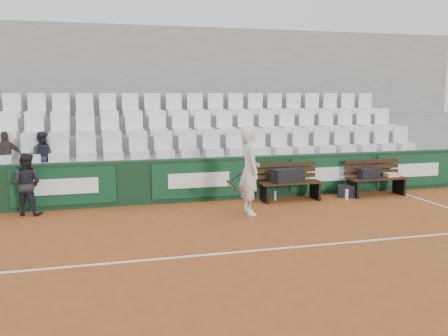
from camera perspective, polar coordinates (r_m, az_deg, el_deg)
ground at (r=8.21m, az=4.42°, el=-9.34°), size 80.00×80.00×0.00m
court_baseline at (r=8.21m, az=4.42°, el=-9.31°), size 18.00×0.06×0.01m
back_barrier at (r=11.83m, az=-1.79°, el=-1.28°), size 18.00×0.34×1.00m
grandstand_tier_front at (r=12.43m, az=-2.79°, el=-0.82°), size 18.00×0.95×1.00m
grandstand_tier_mid at (r=13.31m, az=-3.69°, el=0.78°), size 18.00×0.95×1.45m
grandstand_tier_back at (r=14.21m, az=-4.48°, el=2.18°), size 18.00×0.95×1.90m
grandstand_rear_wall at (r=14.74m, az=-5.00°, el=7.27°), size 18.00×0.30×4.40m
seat_row_front at (r=12.15m, az=-2.63°, el=2.85°), size 11.90×0.44×0.63m
seat_row_mid at (r=13.04m, az=-3.58°, el=5.21°), size 11.90×0.44×0.63m
seat_row_back at (r=13.96m, az=-4.40°, el=7.27°), size 11.90×0.44×0.63m
bench_left at (r=11.91m, az=7.56°, el=-2.64°), size 1.50×0.56×0.45m
bench_right at (r=12.95m, az=17.01°, el=-2.04°), size 1.50×0.56×0.45m
sports_bag_left at (r=11.80m, az=7.17°, el=-0.85°), size 0.79×0.49×0.31m
sports_bag_right at (r=12.77m, az=16.23°, el=-0.57°), size 0.55×0.29×0.24m
towel at (r=13.17m, az=18.62°, el=-0.74°), size 0.34×0.25×0.09m
sports_bag_ground at (r=12.59m, az=13.96°, el=-2.58°), size 0.55×0.45×0.29m
water_bottle_near at (r=11.92m, az=5.84°, el=-3.15°), size 0.06×0.06×0.23m
water_bottle_far at (r=12.21m, az=13.84°, el=-2.98°), size 0.07×0.07×0.26m
tennis_player at (r=10.42m, az=2.92°, el=-0.30°), size 0.73×0.68×1.84m
ball_kid at (r=11.14m, az=-21.65°, el=-1.71°), size 0.77×0.68×1.31m
spectator_b at (r=12.01m, az=-23.73°, el=3.30°), size 0.72×0.49×1.14m
spectator_c at (r=11.93m, az=-20.23°, el=3.41°), size 0.61×0.51×1.12m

